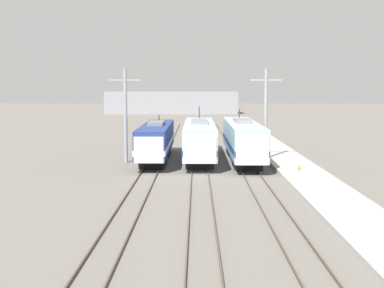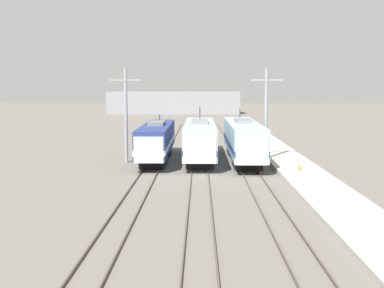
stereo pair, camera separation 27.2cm
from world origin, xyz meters
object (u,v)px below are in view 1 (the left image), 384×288
object	(u,v)px
catenary_tower_left	(126,114)
locomotive_far_left	(156,141)
locomotive_far_right	(243,140)
traffic_cone	(299,167)
catenary_tower_right	(266,114)
locomotive_center	(199,139)

from	to	relation	value
catenary_tower_left	locomotive_far_left	bearing A→B (deg)	22.11
locomotive_far_right	traffic_cone	distance (m)	9.65
locomotive_far_right	catenary_tower_left	xyz separation A→B (m)	(-11.72, -1.16, 2.69)
locomotive_far_left	catenary_tower_left	distance (m)	4.21
catenary_tower_right	traffic_cone	distance (m)	8.77
locomotive_center	traffic_cone	distance (m)	12.81
catenary_tower_left	catenary_tower_right	size ratio (longest dim) A/B	1.00
catenary_tower_right	traffic_cone	world-z (taller)	catenary_tower_right
traffic_cone	locomotive_far_left	bearing A→B (deg)	146.32
locomotive_far_left	catenary_tower_left	bearing A→B (deg)	-157.89
catenary_tower_right	traffic_cone	bearing A→B (deg)	-74.94
locomotive_center	locomotive_far_right	xyz separation A→B (m)	(4.40, -0.86, 0.06)
locomotive_center	locomotive_far_right	distance (m)	4.48
catenary_tower_left	catenary_tower_right	distance (m)	13.84
catenary_tower_right	traffic_cone	size ratio (longest dim) A/B	19.87
catenary_tower_right	locomotive_far_right	bearing A→B (deg)	151.36
catenary_tower_right	traffic_cone	xyz separation A→B (m)	(2.00, -7.43, -4.22)
catenary_tower_left	traffic_cone	xyz separation A→B (m)	(15.84, -7.43, -4.22)
locomotive_far_left	locomotive_center	world-z (taller)	locomotive_center
locomotive_far_right	traffic_cone	bearing A→B (deg)	-64.35
locomotive_far_left	catenary_tower_right	world-z (taller)	catenary_tower_right
locomotive_center	catenary_tower_right	world-z (taller)	catenary_tower_right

